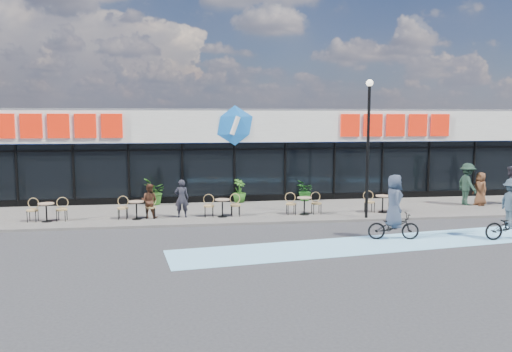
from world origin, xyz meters
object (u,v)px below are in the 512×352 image
(potted_plant_mid, at_px, (305,191))
(cyclist_b, at_px, (511,214))
(pedestrian_a, at_px, (480,189))
(patron_left, at_px, (182,198))
(potted_plant_left, at_px, (155,192))
(pedestrian_b, at_px, (467,184))
(patron_right, at_px, (149,201))
(cyclist_a, at_px, (394,214))
(pedestrian_c, at_px, (510,185))
(potted_plant_right, at_px, (239,191))
(lamp_post, at_px, (368,137))

(potted_plant_mid, bearing_deg, cyclist_b, -57.98)
(pedestrian_a, distance_m, cyclist_b, 6.45)
(patron_left, height_order, cyclist_b, cyclist_b)
(potted_plant_left, bearing_deg, pedestrian_b, -8.17)
(patron_right, xyz_separation_m, pedestrian_b, (14.51, 1.03, 0.28))
(patron_left, xyz_separation_m, pedestrian_a, (13.75, 0.91, -0.01))
(potted_plant_mid, distance_m, cyclist_a, 7.79)
(pedestrian_b, bearing_deg, pedestrian_c, -92.15)
(pedestrian_c, bearing_deg, cyclist_b, 24.52)
(patron_right, height_order, cyclist_a, cyclist_a)
(cyclist_a, bearing_deg, pedestrian_a, 39.11)
(potted_plant_right, relative_size, pedestrian_c, 0.62)
(potted_plant_mid, relative_size, cyclist_b, 0.48)
(pedestrian_b, distance_m, cyclist_a, 8.13)
(patron_right, distance_m, pedestrian_b, 14.54)
(potted_plant_right, distance_m, pedestrian_c, 12.82)
(lamp_post, xyz_separation_m, cyclist_a, (-0.26, -3.29, -2.50))
(pedestrian_a, relative_size, pedestrian_b, 0.79)
(patron_left, height_order, pedestrian_b, pedestrian_b)
(patron_left, distance_m, pedestrian_c, 15.38)
(potted_plant_left, bearing_deg, cyclist_b, -33.31)
(pedestrian_b, bearing_deg, cyclist_b, 160.85)
(lamp_post, bearing_deg, pedestrian_b, 21.07)
(patron_left, bearing_deg, pedestrian_b, -174.21)
(cyclist_a, bearing_deg, potted_plant_right, 120.29)
(pedestrian_c, relative_size, cyclist_b, 0.85)
(patron_left, relative_size, pedestrian_c, 0.87)
(potted_plant_left, distance_m, cyclist_b, 14.88)
(potted_plant_mid, xyz_separation_m, potted_plant_right, (-3.27, 0.00, 0.05))
(potted_plant_mid, xyz_separation_m, patron_right, (-7.29, -3.22, 0.19))
(pedestrian_c, bearing_deg, pedestrian_a, -26.20)
(pedestrian_b, xyz_separation_m, cyclist_b, (-2.03, -6.09, -0.20))
(potted_plant_left, xyz_separation_m, patron_left, (1.26, -3.17, 0.16))
(potted_plant_left, bearing_deg, potted_plant_mid, 0.89)
(pedestrian_b, bearing_deg, patron_left, 94.02)
(potted_plant_mid, distance_m, cyclist_b, 9.77)
(lamp_post, xyz_separation_m, potted_plant_right, (-4.75, 4.40, -2.72))
(pedestrian_c, bearing_deg, potted_plant_right, -40.95)
(pedestrian_a, height_order, cyclist_a, cyclist_a)
(cyclist_a, bearing_deg, pedestrian_c, 33.82)
(patron_right, xyz_separation_m, cyclist_b, (12.47, -5.07, 0.08))
(patron_right, relative_size, cyclist_a, 0.63)
(patron_right, xyz_separation_m, cyclist_a, (8.52, -4.47, 0.08))
(lamp_post, height_order, pedestrian_b, lamp_post)
(lamp_post, xyz_separation_m, pedestrian_b, (5.73, 2.21, -2.30))
(patron_left, xyz_separation_m, pedestrian_c, (15.34, 1.04, 0.12))
(patron_right, xyz_separation_m, pedestrian_c, (16.65, 0.97, 0.20))
(pedestrian_b, relative_size, pedestrian_c, 1.09)
(potted_plant_right, bearing_deg, pedestrian_b, -11.82)
(pedestrian_c, bearing_deg, potted_plant_left, -38.16)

